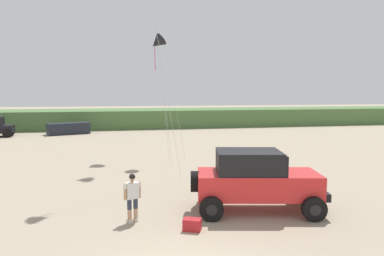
{
  "coord_description": "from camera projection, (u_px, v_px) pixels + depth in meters",
  "views": [
    {
      "loc": [
        -1.49,
        -7.74,
        4.36
      ],
      "look_at": [
        1.19,
        5.13,
        3.05
      ],
      "focal_mm": 33.04,
      "sensor_mm": 36.0,
      "label": 1
    }
  ],
  "objects": [
    {
      "name": "dune_ridge",
      "position": [
        113.0,
        118.0,
        45.17
      ],
      "size": [
        90.0,
        8.42,
        2.21
      ],
      "primitive_type": "cube",
      "color": "#4C703D",
      "rests_on": "ground_plane"
    },
    {
      "name": "jeep",
      "position": [
        256.0,
        179.0,
        12.98
      ],
      "size": [
        5.01,
        3.21,
        2.26
      ],
      "color": "red",
      "rests_on": "ground_plane"
    },
    {
      "name": "person_watching",
      "position": [
        132.0,
        195.0,
        11.89
      ],
      "size": [
        0.6,
        0.4,
        1.67
      ],
      "color": "tan",
      "rests_on": "ground_plane"
    },
    {
      "name": "cooler_box",
      "position": [
        192.0,
        225.0,
        11.22
      ],
      "size": [
        0.66,
        0.56,
        0.38
      ],
      "primitive_type": "cube",
      "rotation": [
        0.0,
        0.0,
        -0.42
      ],
      "color": "#B21E23",
      "rests_on": "ground_plane"
    },
    {
      "name": "distant_sedan",
      "position": [
        68.0,
        128.0,
        37.39
      ],
      "size": [
        4.53,
        2.98,
        1.2
      ],
      "primitive_type": "cube",
      "rotation": [
        0.0,
        0.0,
        0.33
      ],
      "color": "#1E232D",
      "rests_on": "ground_plane"
    },
    {
      "name": "kite_blue_swept",
      "position": [
        157.0,
        43.0,
        22.32
      ],
      "size": [
        1.24,
        3.22,
        8.16
      ],
      "color": "black",
      "rests_on": "ground_plane"
    }
  ]
}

